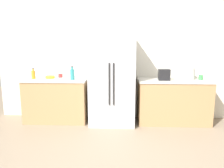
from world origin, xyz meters
TOP-DOWN VIEW (x-y plane):
  - ground_plane at (0.00, 0.00)m, footprint 10.21×10.21m
  - kitchen_back_panel at (0.00, 1.90)m, footprint 5.11×0.10m
  - counter_left at (-1.23, 1.55)m, footprint 1.29×0.61m
  - counter_right at (1.18, 1.55)m, footprint 1.45×0.61m
  - refrigerator at (-0.07, 1.48)m, footprint 0.89×0.72m
  - toaster at (0.95, 1.45)m, footprint 0.22×0.16m
  - rice_cooker at (1.44, 1.57)m, footprint 0.26×0.26m
  - bottle_a at (-0.86, 1.43)m, footprint 0.08×0.08m
  - bottle_b at (-1.68, 1.51)m, footprint 0.07×0.07m
  - cup_a at (-1.74, 1.66)m, footprint 0.08×0.08m
  - cup_b at (1.68, 1.53)m, footprint 0.08×0.08m
  - cup_c at (-1.18, 1.71)m, footprint 0.09×0.09m
  - bowl_a at (-0.93, 1.64)m, footprint 0.17×0.17m
  - bowl_b at (-1.36, 1.59)m, footprint 0.19×0.19m

SIDE VIEW (x-z plane):
  - ground_plane at x=0.00m, z-range 0.00..0.00m
  - counter_right at x=1.18m, z-range 0.00..0.90m
  - counter_left at x=-1.23m, z-range 0.00..0.90m
  - refrigerator at x=-0.07m, z-range 0.00..1.74m
  - bowl_b at x=-1.36m, z-range 0.90..0.95m
  - bowl_a at x=-0.93m, z-range 0.90..0.96m
  - cup_c at x=-1.18m, z-range 0.90..0.97m
  - cup_b at x=1.68m, z-range 0.90..0.99m
  - cup_a at x=-1.74m, z-range 0.90..1.00m
  - bottle_b at x=-1.68m, z-range 0.88..1.09m
  - toaster at x=0.95m, z-range 0.90..1.11m
  - bottle_a at x=-0.86m, z-range 0.87..1.14m
  - rice_cooker at x=1.44m, z-range 0.88..1.20m
  - kitchen_back_panel at x=0.00m, z-range 0.00..2.70m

